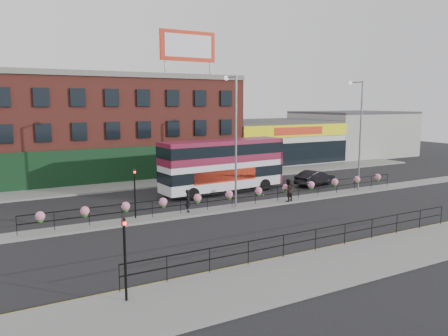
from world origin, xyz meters
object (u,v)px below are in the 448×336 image
pedestrian_a (188,201)px  lamp_column_east (359,126)px  double_decker_bus (223,160)px  pedestrian_b (288,190)px  lamp_column_west (234,130)px  car (315,178)px

pedestrian_a → lamp_column_east: size_ratio=0.17×
double_decker_bus → pedestrian_b: 6.57m
lamp_column_east → pedestrian_b: bearing=-174.0°
lamp_column_west → lamp_column_east: bearing=1.1°
pedestrian_b → lamp_column_east: 9.24m
pedestrian_a → car: bearing=-54.4°
pedestrian_b → lamp_column_west: bearing=-23.6°
double_decker_bus → lamp_column_east: size_ratio=1.21×
double_decker_bus → pedestrian_a: bearing=-137.1°
pedestrian_a → lamp_column_east: 16.59m
car → lamp_column_east: size_ratio=0.49×
car → lamp_column_west: lamp_column_west is taller
lamp_column_east → double_decker_bus: bearing=153.8°
car → lamp_column_west: 12.65m
double_decker_bus → car: double_decker_bus is taller
double_decker_bus → lamp_column_west: bearing=-111.1°
pedestrian_b → lamp_column_east: lamp_column_east is taller
double_decker_bus → pedestrian_a: size_ratio=7.17×
car → lamp_column_west: bearing=98.0°
double_decker_bus → lamp_column_west: lamp_column_west is taller
pedestrian_a → lamp_column_west: lamp_column_west is taller
double_decker_bus → car: 9.24m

